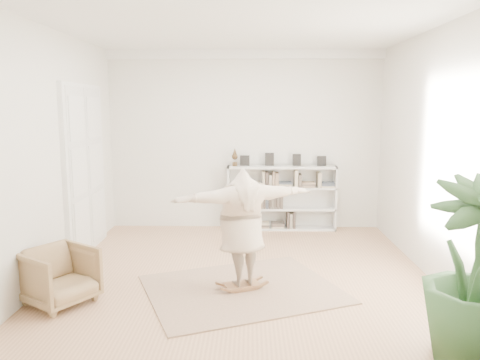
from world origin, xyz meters
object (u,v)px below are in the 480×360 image
at_px(armchair, 59,276).
at_px(person, 242,224).
at_px(rocker_board, 242,285).
at_px(houseplant, 476,271).
at_px(bookshelf, 281,199).

bearing_deg(armchair, person, -44.22).
bearing_deg(armchair, rocker_board, -44.22).
distance_m(rocker_board, person, 0.85).
relative_size(rocker_board, houseplant, 0.30).
relative_size(person, houseplant, 1.08).
distance_m(rocker_board, houseplant, 2.99).
relative_size(bookshelf, rocker_board, 4.03).
xyz_separation_m(bookshelf, rocker_board, (-0.74, -3.26, -0.57)).
relative_size(bookshelf, houseplant, 1.21).
xyz_separation_m(bookshelf, person, (-0.74, -3.26, 0.28)).
xyz_separation_m(bookshelf, armchair, (-3.04, -3.75, -0.27)).
height_order(person, houseplant, houseplant).
xyz_separation_m(armchair, person, (2.31, 0.49, 0.56)).
bearing_deg(armchair, houseplant, -71.20).
bearing_deg(person, armchair, -10.31).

